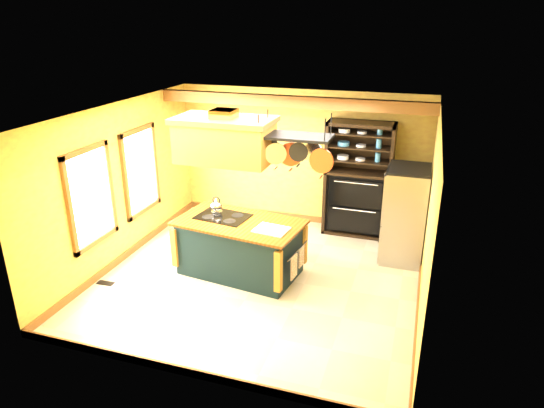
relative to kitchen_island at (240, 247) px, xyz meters
The scene contains 15 objects.
floor 0.60m from the kitchen_island, ahead, with size 5.00×5.00×0.00m, color beige.
ceiling 2.26m from the kitchen_island, ahead, with size 5.00×5.00×0.00m, color white.
wall_back 2.63m from the kitchen_island, 81.29° to the left, with size 5.00×0.02×2.70m, color #DFC651.
wall_front 2.72m from the kitchen_island, 81.61° to the right, with size 5.00×0.02×2.70m, color #DFC651.
wall_left 2.30m from the kitchen_island, behind, with size 0.02×5.00×2.70m, color #DFC651.
wall_right 3.01m from the kitchen_island, ahead, with size 0.02×5.00×2.70m, color #DFC651.
ceiling_beam 2.72m from the kitchen_island, 77.19° to the left, with size 5.00×0.15×0.20m, color brown.
window_near 2.44m from the kitchen_island, 157.92° to the right, with size 0.06×1.06×1.56m.
window_far 2.35m from the kitchen_island, 165.19° to the left, with size 0.06×1.06×1.56m.
kitchen_island is the anchor object (origin of this frame).
range_hood 1.80m from the kitchen_island, behind, with size 1.51×0.85×0.80m.
pot_rack 2.00m from the kitchen_island, ahead, with size 1.17×0.53×0.81m.
refrigerator 2.85m from the kitchen_island, 28.02° to the left, with size 0.71×0.83×1.63m.
hutch 2.74m from the kitchen_island, 54.57° to the left, with size 1.24×0.57×2.20m.
floor_register 2.22m from the kitchen_island, 152.32° to the right, with size 0.28×0.12×0.01m, color black.
Camera 1 is at (2.31, -6.58, 3.99)m, focal length 32.00 mm.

